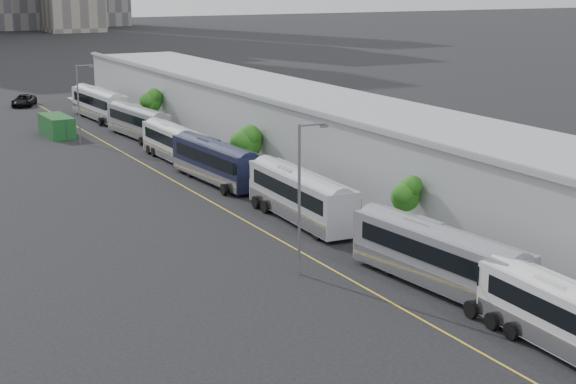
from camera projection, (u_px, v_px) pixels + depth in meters
sidewalk at (437, 234)px, 62.82m from camera, size 10.00×170.00×0.12m
lane_line at (308, 256)px, 58.06m from camera, size 0.12×160.00×0.02m
depot at (483, 181)px, 63.81m from camera, size 12.45×160.40×7.20m
bus_3 at (438, 262)px, 51.76m from camera, size 3.86×13.14×3.78m
bus_4 at (301, 200)px, 65.98m from camera, size 3.14×13.33×3.87m
bus_5 at (216, 165)px, 78.43m from camera, size 3.36×12.96×3.75m
bus_6 at (175, 146)px, 87.78m from camera, size 2.72×12.14×3.54m
bus_7 at (138, 125)px, 100.25m from camera, size 3.55×12.59×3.63m
bus_8 at (99, 107)px, 113.17m from camera, size 3.51×13.76×3.98m
tree_2 at (405, 193)px, 60.16m from camera, size 1.99×1.99×4.56m
tree_3 at (245, 140)px, 81.16m from camera, size 2.97×2.97×4.77m
tree_4 at (151, 100)px, 104.08m from camera, size 2.56×2.56×5.08m
street_lamp_near at (302, 189)px, 53.33m from camera, size 2.04×0.22×9.41m
street_lamp_far at (80, 98)px, 96.32m from camera, size 2.04×0.22×8.62m
shipping_container at (57, 126)px, 101.56m from camera, size 2.85×6.71×2.38m
suv at (24, 101)px, 125.15m from camera, size 4.78×6.40×1.61m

